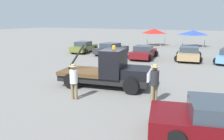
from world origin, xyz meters
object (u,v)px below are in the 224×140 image
(parked_car_charcoal, at_px, (111,49))
(tow_truck, at_px, (110,71))
(parked_car_maroon, at_px, (144,52))
(canopy_tent_blue, at_px, (193,33))
(person_at_hood, at_px, (74,79))
(person_near_truck, at_px, (155,80))
(canopy_tent_red, at_px, (154,31))
(parked_car_olive, at_px, (84,47))
(parked_car_tan, at_px, (189,53))

(parked_car_charcoal, bearing_deg, tow_truck, -145.09)
(parked_car_maroon, xyz_separation_m, canopy_tent_blue, (3.31, 13.07, 1.42))
(person_at_hood, height_order, parked_car_maroon, person_at_hood)
(person_near_truck, distance_m, parked_car_maroon, 12.49)
(canopy_tent_red, bearing_deg, parked_car_charcoal, -99.52)
(person_at_hood, bearing_deg, tow_truck, -18.12)
(person_near_truck, xyz_separation_m, canopy_tent_blue, (-1.02, 24.78, 0.96))
(person_near_truck, distance_m, parked_car_olive, 17.72)
(person_near_truck, xyz_separation_m, parked_car_maroon, (-4.32, 11.71, -0.46))
(person_near_truck, bearing_deg, person_at_hood, 47.87)
(parked_car_olive, bearing_deg, parked_car_charcoal, -99.76)
(tow_truck, relative_size, canopy_tent_red, 1.91)
(person_at_hood, relative_size, parked_car_maroon, 0.38)
(tow_truck, bearing_deg, person_near_truck, -33.35)
(parked_car_olive, height_order, canopy_tent_red, canopy_tent_red)
(parked_car_olive, xyz_separation_m, parked_car_charcoal, (3.83, -0.18, 0.00))
(parked_car_olive, bearing_deg, canopy_tent_red, -34.68)
(tow_truck, height_order, person_at_hood, tow_truck)
(parked_car_maroon, xyz_separation_m, canopy_tent_red, (-2.29, 11.95, 1.58))
(tow_truck, height_order, canopy_tent_red, canopy_tent_red)
(tow_truck, bearing_deg, parked_car_tan, 66.35)
(canopy_tent_red, distance_m, canopy_tent_blue, 5.71)
(person_at_hood, distance_m, parked_car_charcoal, 14.65)
(person_near_truck, relative_size, canopy_tent_blue, 0.57)
(canopy_tent_red, bearing_deg, person_at_hood, -83.34)
(tow_truck, distance_m, parked_car_tan, 11.86)
(parked_car_charcoal, relative_size, parked_car_maroon, 1.02)
(tow_truck, relative_size, person_at_hood, 3.15)
(parked_car_maroon, bearing_deg, canopy_tent_blue, -19.06)
(canopy_tent_blue, bearing_deg, parked_car_charcoal, -121.43)
(parked_car_tan, bearing_deg, canopy_tent_blue, -1.49)
(parked_car_tan, xyz_separation_m, canopy_tent_red, (-6.57, 10.81, 1.58))
(parked_car_charcoal, distance_m, canopy_tent_red, 11.35)
(parked_car_charcoal, relative_size, parked_car_tan, 0.97)
(person_at_hood, bearing_deg, canopy_tent_red, 2.54)
(parked_car_maroon, bearing_deg, canopy_tent_red, 5.99)
(parked_car_tan, xyz_separation_m, canopy_tent_blue, (-0.97, 11.93, 1.42))
(parked_car_charcoal, bearing_deg, parked_car_tan, -79.08)
(person_near_truck, height_order, parked_car_maroon, person_near_truck)
(person_at_hood, height_order, canopy_tent_red, canopy_tent_red)
(tow_truck, distance_m, canopy_tent_blue, 23.52)
(parked_car_olive, xyz_separation_m, canopy_tent_red, (5.69, 10.91, 1.58))
(parked_car_olive, xyz_separation_m, parked_car_tan, (12.26, 0.10, 0.00))
(parked_car_tan, height_order, canopy_tent_red, canopy_tent_red)
(canopy_tent_red, bearing_deg, parked_car_olive, -117.55)
(tow_truck, distance_m, parked_car_maroon, 10.42)
(parked_car_olive, relative_size, parked_car_tan, 0.92)
(tow_truck, height_order, person_near_truck, tow_truck)
(canopy_tent_blue, bearing_deg, parked_car_tan, -85.35)
(canopy_tent_blue, bearing_deg, canopy_tent_red, -168.73)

